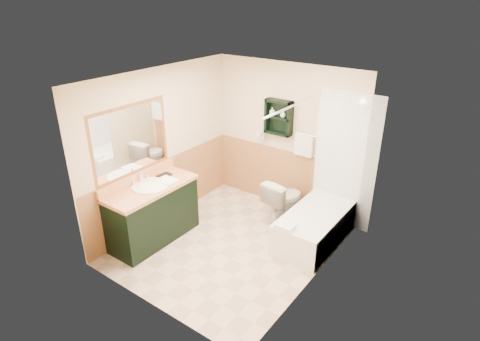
{
  "coord_description": "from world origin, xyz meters",
  "views": [
    {
      "loc": [
        2.96,
        -3.84,
        3.4
      ],
      "look_at": [
        0.03,
        0.2,
        1.12
      ],
      "focal_mm": 30.0,
      "sensor_mm": 36.0,
      "label": 1
    }
  ],
  "objects_px": {
    "vanity": "(153,213)",
    "wall_shelf": "(279,117)",
    "soap_bottle_a": "(272,113)",
    "soap_bottle_b": "(283,115)",
    "toilet": "(284,200)",
    "hair_dryer": "(263,134)",
    "vanity_book": "(160,168)",
    "bathtub": "(316,225)"
  },
  "relations": [
    {
      "from": "toilet",
      "to": "vanity_book",
      "type": "bearing_deg",
      "value": 48.03
    },
    {
      "from": "toilet",
      "to": "vanity",
      "type": "bearing_deg",
      "value": 59.01
    },
    {
      "from": "toilet",
      "to": "bathtub",
      "type": "bearing_deg",
      "value": 172.4
    },
    {
      "from": "vanity",
      "to": "vanity_book",
      "type": "relative_size",
      "value": 6.72
    },
    {
      "from": "vanity",
      "to": "bathtub",
      "type": "bearing_deg",
      "value": 35.95
    },
    {
      "from": "vanity_book",
      "to": "soap_bottle_a",
      "type": "relative_size",
      "value": 1.59
    },
    {
      "from": "hair_dryer",
      "to": "vanity",
      "type": "bearing_deg",
      "value": -106.92
    },
    {
      "from": "bathtub",
      "to": "soap_bottle_b",
      "type": "xyz_separation_m",
      "value": [
        -0.95,
        0.53,
        1.37
      ]
    },
    {
      "from": "hair_dryer",
      "to": "vanity",
      "type": "distance_m",
      "value": 2.18
    },
    {
      "from": "hair_dryer",
      "to": "soap_bottle_a",
      "type": "xyz_separation_m",
      "value": [
        0.19,
        -0.03,
        0.39
      ]
    },
    {
      "from": "hair_dryer",
      "to": "soap_bottle_b",
      "type": "height_order",
      "value": "soap_bottle_b"
    },
    {
      "from": "wall_shelf",
      "to": "vanity_book",
      "type": "height_order",
      "value": "wall_shelf"
    },
    {
      "from": "soap_bottle_b",
      "to": "vanity_book",
      "type": "bearing_deg",
      "value": -126.1
    },
    {
      "from": "vanity_book",
      "to": "bathtub",
      "type": "bearing_deg",
      "value": 31.35
    },
    {
      "from": "wall_shelf",
      "to": "toilet",
      "type": "distance_m",
      "value": 1.3
    },
    {
      "from": "toilet",
      "to": "soap_bottle_b",
      "type": "bearing_deg",
      "value": -43.07
    },
    {
      "from": "vanity",
      "to": "wall_shelf",
      "type": "bearing_deg",
      "value": 65.13
    },
    {
      "from": "bathtub",
      "to": "toilet",
      "type": "relative_size",
      "value": 2.07
    },
    {
      "from": "soap_bottle_a",
      "to": "soap_bottle_b",
      "type": "relative_size",
      "value": 1.15
    },
    {
      "from": "hair_dryer",
      "to": "vanity_book",
      "type": "xyz_separation_m",
      "value": [
        -0.76,
        -1.59,
        -0.23
      ]
    },
    {
      "from": "wall_shelf",
      "to": "toilet",
      "type": "relative_size",
      "value": 0.76
    },
    {
      "from": "vanity_book",
      "to": "wall_shelf",
      "type": "bearing_deg",
      "value": 61.02
    },
    {
      "from": "wall_shelf",
      "to": "hair_dryer",
      "type": "distance_m",
      "value": 0.46
    },
    {
      "from": "bathtub",
      "to": "soap_bottle_b",
      "type": "bearing_deg",
      "value": 150.56
    },
    {
      "from": "hair_dryer",
      "to": "soap_bottle_b",
      "type": "relative_size",
      "value": 2.16
    },
    {
      "from": "bathtub",
      "to": "vanity_book",
      "type": "height_order",
      "value": "vanity_book"
    },
    {
      "from": "hair_dryer",
      "to": "toilet",
      "type": "xyz_separation_m",
      "value": [
        0.67,
        -0.38,
        -0.85
      ]
    },
    {
      "from": "hair_dryer",
      "to": "toilet",
      "type": "bearing_deg",
      "value": -29.86
    },
    {
      "from": "wall_shelf",
      "to": "vanity_book",
      "type": "distance_m",
      "value": 1.98
    },
    {
      "from": "hair_dryer",
      "to": "bathtub",
      "type": "bearing_deg",
      "value": -23.04
    },
    {
      "from": "wall_shelf",
      "to": "soap_bottle_b",
      "type": "distance_m",
      "value": 0.1
    },
    {
      "from": "wall_shelf",
      "to": "toilet",
      "type": "xyz_separation_m",
      "value": [
        0.37,
        -0.36,
        -1.2
      ]
    },
    {
      "from": "hair_dryer",
      "to": "soap_bottle_a",
      "type": "height_order",
      "value": "soap_bottle_a"
    },
    {
      "from": "hair_dryer",
      "to": "soap_bottle_a",
      "type": "distance_m",
      "value": 0.44
    },
    {
      "from": "hair_dryer",
      "to": "soap_bottle_b",
      "type": "distance_m",
      "value": 0.56
    },
    {
      "from": "wall_shelf",
      "to": "vanity",
      "type": "distance_m",
      "value": 2.4
    },
    {
      "from": "hair_dryer",
      "to": "soap_bottle_a",
      "type": "bearing_deg",
      "value": -9.11
    },
    {
      "from": "vanity_book",
      "to": "soap_bottle_a",
      "type": "xyz_separation_m",
      "value": [
        0.95,
        1.56,
        0.62
      ]
    },
    {
      "from": "toilet",
      "to": "vanity_book",
      "type": "height_order",
      "value": "vanity_book"
    },
    {
      "from": "bathtub",
      "to": "vanity_book",
      "type": "xyz_separation_m",
      "value": [
        -2.08,
        -1.03,
        0.74
      ]
    },
    {
      "from": "soap_bottle_a",
      "to": "vanity_book",
      "type": "bearing_deg",
      "value": -121.22
    },
    {
      "from": "toilet",
      "to": "soap_bottle_a",
      "type": "height_order",
      "value": "soap_bottle_a"
    }
  ]
}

